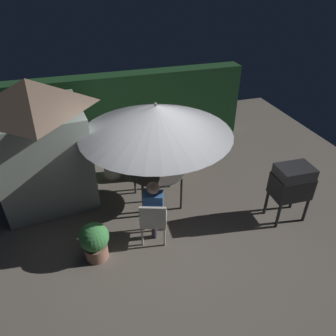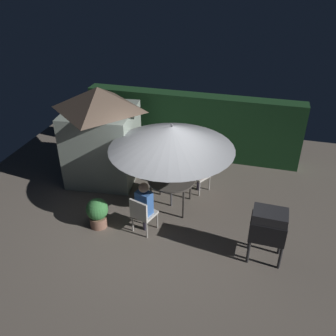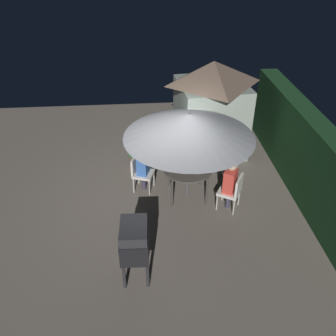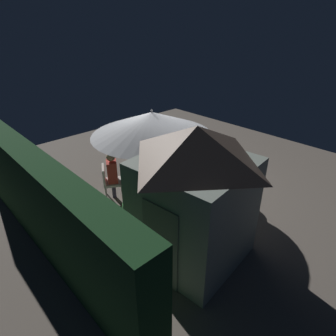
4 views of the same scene
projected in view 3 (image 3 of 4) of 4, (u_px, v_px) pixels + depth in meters
ground_plane at (158, 194)px, 8.94m from camera, size 11.00×11.00×0.00m
hedge_backdrop at (305, 154)px, 8.63m from camera, size 6.43×0.50×1.97m
garden_shed at (211, 107)px, 10.04m from camera, size 2.04×2.07×2.60m
patio_table at (188, 171)px, 8.51m from camera, size 1.14×1.14×0.80m
patio_umbrella at (189, 125)px, 7.86m from camera, size 2.91×2.91×2.24m
bbq_grill at (134, 241)px, 6.45m from camera, size 0.72×0.53×1.20m
chair_near_shed at (233, 190)px, 8.22m from camera, size 0.63×0.63×0.90m
chair_far_side at (140, 171)px, 8.86m from camera, size 0.58×0.59×0.90m
potted_plant_by_shed at (231, 161)px, 9.41m from camera, size 0.49×0.49×0.78m
potted_plant_by_grill at (137, 153)px, 9.80m from camera, size 0.51×0.51×0.73m
person_in_red at (230, 180)px, 8.11m from camera, size 0.41×0.38×1.26m
person_in_blue at (143, 162)px, 8.70m from camera, size 0.40×0.34×1.26m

